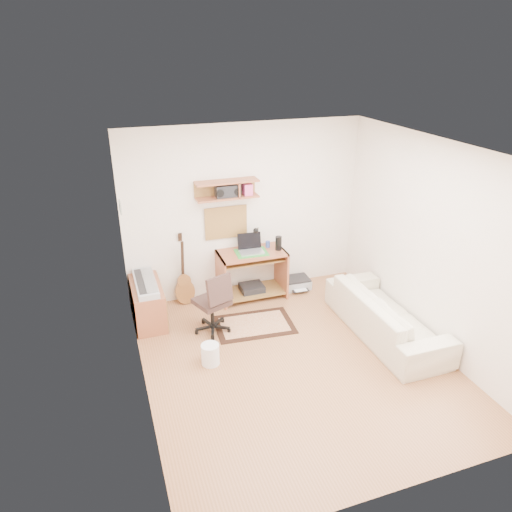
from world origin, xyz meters
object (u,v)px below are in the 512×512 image
object	(u,v)px
desk	(252,275)
sofa	(387,308)
cabinet	(148,303)
printer	(296,283)
task_chair	(212,302)

from	to	relation	value
desk	sofa	world-z (taller)	sofa
desk	cabinet	size ratio (longest dim) A/B	1.11
desk	sofa	bearing A→B (deg)	-48.54
desk	printer	xyz separation A→B (m)	(0.76, 0.05, -0.29)
cabinet	sofa	size ratio (longest dim) A/B	0.45
task_chair	cabinet	distance (m)	0.98
printer	sofa	bearing A→B (deg)	-67.34
cabinet	sofa	distance (m)	3.26
task_chair	printer	bearing A→B (deg)	5.13
desk	task_chair	distance (m)	1.09
task_chair	cabinet	bearing A→B (deg)	123.68
desk	cabinet	distance (m)	1.61
task_chair	printer	size ratio (longest dim) A/B	2.14
desk	printer	distance (m)	0.82
printer	sofa	world-z (taller)	sofa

